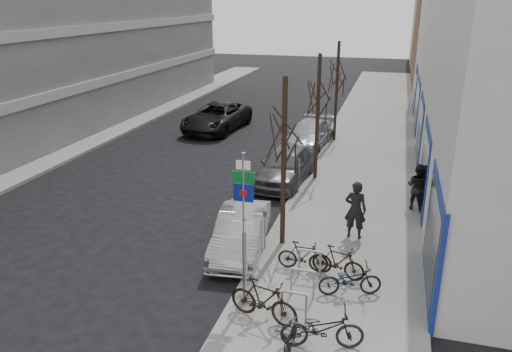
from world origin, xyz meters
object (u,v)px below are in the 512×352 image
Objects in this scene: parked_car_mid at (286,165)px; bike_mid_inner at (303,256)px; parked_car_front at (241,232)px; parked_car_back at (309,135)px; bike_near_left at (292,333)px; pedestrian_near at (355,210)px; highway_sign_pole at (244,221)px; meter_mid at (299,171)px; lane_car at (217,117)px; bike_near_right at (264,300)px; bike_far_inner at (338,262)px; meter_back at (320,137)px; meter_front at (265,226)px; tree_far at (338,68)px; bike_far_curb at (322,325)px; bike_rack at (302,280)px; tree_mid at (319,88)px; tree_near at (285,123)px; pedestrian_far at (418,187)px; bike_mid_curb at (350,277)px.

bike_mid_inner is at bearing -69.41° from parked_car_mid.
parked_car_front is 0.87× the size of parked_car_mid.
bike_mid_inner is 0.31× the size of parked_car_back.
parked_car_back is (-2.15, 13.05, 0.09)m from bike_mid_inner.
bike_near_left is 0.82× the size of pedestrian_near.
highway_sign_pole is 3.31× the size of meter_mid.
parked_car_back is at bearing -15.34° from lane_car.
bike_near_right is 2.93m from bike_far_inner.
highway_sign_pole is 14.10m from meter_back.
highway_sign_pole is at bearing -85.25° from meter_front.
bike_far_inner is 0.27× the size of lane_car.
tree_far is 2.92× the size of bike_far_curb.
bike_rack is 9.10m from parked_car_mid.
meter_mid is 0.31× the size of parked_car_front.
tree_mid is at bearing 94.88° from bike_near_left.
bike_mid_inner is at bearing 60.01° from highway_sign_pole.
bike_near_right is at bearing -83.43° from tree_near.
tree_far reaches higher than parked_car_mid.
meter_mid is 0.68× the size of bike_near_right.
bike_mid_inner is 2.33m from parked_car_front.
bike_far_inner is at bearing -71.11° from parked_car_back.
meter_mid is 7.06m from bike_far_inner.
highway_sign_pole is 2.26× the size of bike_near_right.
tree_far is at bearing 77.79° from parked_car_front.
tree_mid is at bearing -40.04° from lane_car.
bike_mid_inner is at bearing -83.22° from tree_mid.
tree_near reaches higher than bike_mid_inner.
pedestrian_far is (5.40, -1.86, 0.26)m from parked_car_mid.
bike_far_curb is 0.96× the size of pedestrian_near.
highway_sign_pole is 3.33m from bike_mid_curb.
bike_far_inner is at bearing -16.53° from bike_near_right.
meter_back is 0.81× the size of bike_far_inner.
pedestrian_far reaches higher than bike_mid_curb.
bike_mid_curb reaches higher than bike_rack.
parked_car_front is (-1.68, 3.51, -0.04)m from bike_near_right.
tree_near is 4.33× the size of meter_back.
bike_mid_curb is at bearing -122.72° from bike_mid_inner.
tree_far is at bearing 90.00° from tree_near.
parked_car_back is (-1.20, 5.04, -3.41)m from tree_mid.
tree_far is 3.26× the size of bike_mid_curb.
bike_rack is 16.31m from tree_far.
pedestrian_far is at bearing -35.33° from lane_car.
tree_near is at bearing 103.18° from bike_near_left.
tree_near is at bearing -74.11° from parked_car_mid.
bike_far_curb is at bearing -73.57° from parked_car_back.
meter_mid reaches higher than bike_near_right.
tree_mid and tree_far have the same top height.
highway_sign_pole reaches higher than meter_mid.
bike_far_curb is 9.06m from pedestrian_far.
bike_mid_inner is at bearing -35.83° from meter_front.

